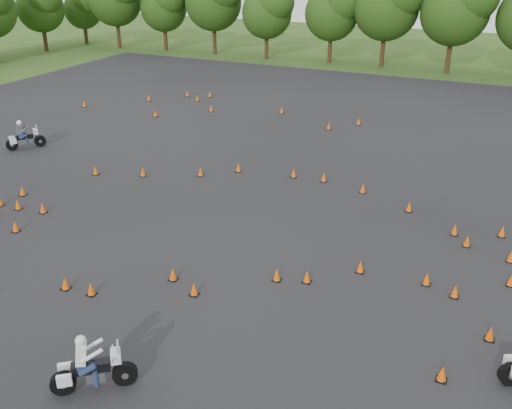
# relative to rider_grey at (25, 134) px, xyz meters

# --- Properties ---
(ground) EXTENTS (140.00, 140.00, 0.00)m
(ground) POSITION_rel_rider_grey_xyz_m (16.64, -7.96, -0.86)
(ground) COLOR #2D5119
(ground) RESTS_ON ground
(asphalt_pad) EXTENTS (62.00, 62.00, 0.00)m
(asphalt_pad) POSITION_rel_rider_grey_xyz_m (16.64, -1.96, -0.86)
(asphalt_pad) COLOR black
(asphalt_pad) RESTS_ON ground
(treeline) EXTENTS (87.15, 32.49, 10.14)m
(treeline) POSITION_rel_rider_grey_xyz_m (19.82, 26.72, 3.62)
(treeline) COLOR #224012
(treeline) RESTS_ON ground
(traffic_cones) EXTENTS (36.59, 33.17, 0.45)m
(traffic_cones) POSITION_rel_rider_grey_xyz_m (16.53, -2.37, -0.63)
(traffic_cones) COLOR #E35609
(traffic_cones) RESTS_ON asphalt_pad
(rider_grey) EXTENTS (1.91, 2.17, 1.72)m
(rider_grey) POSITION_rel_rider_grey_xyz_m (0.00, 0.00, 0.00)
(rider_grey) COLOR #44454C
(rider_grey) RESTS_ON ground
(rider_white) EXTENTS (2.23, 1.97, 1.77)m
(rider_white) POSITION_rel_rider_grey_xyz_m (16.60, -14.25, 0.02)
(rider_white) COLOR white
(rider_white) RESTS_ON ground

